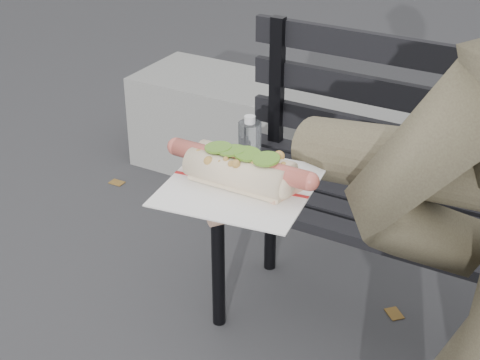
{
  "coord_description": "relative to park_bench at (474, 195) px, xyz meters",
  "views": [
    {
      "loc": [
        0.35,
        -0.82,
        1.49
      ],
      "look_at": [
        -0.08,
        -0.08,
        1.03
      ],
      "focal_mm": 55.0,
      "sensor_mm": 36.0,
      "label": 1
    }
  ],
  "objects": [
    {
      "name": "concrete_block",
      "position": [
        -0.95,
        0.69,
        -0.32
      ],
      "size": [
        1.2,
        0.4,
        0.4
      ],
      "primitive_type": "cube",
      "color": "slate",
      "rests_on": "ground"
    },
    {
      "name": "held_hotdog",
      "position": [
        0.08,
        -0.97,
        0.53
      ],
      "size": [
        0.64,
        0.3,
        0.2
      ],
      "color": "#473F2F"
    },
    {
      "name": "park_bench",
      "position": [
        0.0,
        0.0,
        0.0
      ],
      "size": [
        1.5,
        0.44,
        0.88
      ],
      "color": "black",
      "rests_on": "ground"
    }
  ]
}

